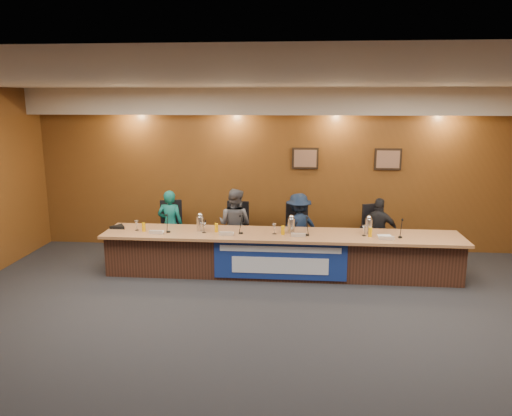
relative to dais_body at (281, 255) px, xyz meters
The scene contains 40 objects.
floor 2.43m from the dais_body, 90.00° to the right, with size 10.00×10.00×0.00m, color black.
ceiling 3.73m from the dais_body, 90.00° to the right, with size 10.00×8.00×0.04m, color silver.
wall_back 2.03m from the dais_body, 90.00° to the left, with size 10.00×0.04×3.20m, color brown.
soffit 2.93m from the dais_body, 90.00° to the left, with size 10.00×0.50×0.50m, color beige.
dais_body is the anchor object (origin of this frame).
dais_top 0.38m from the dais_body, 90.00° to the right, with size 6.10×0.95×0.05m, color #A06B42.
banner 0.42m from the dais_body, 90.00° to the right, with size 2.20×0.02×0.65m, color navy.
banner_text_upper 0.49m from the dais_body, 90.00° to the right, with size 2.00×0.01×0.10m, color silver.
banner_text_lower 0.43m from the dais_body, 90.00° to the right, with size 1.60×0.01×0.28m, color silver.
wall_photo_left 2.21m from the dais_body, 75.71° to the left, with size 0.52×0.04×0.42m, color black.
wall_photo_right 2.95m from the dais_body, 38.13° to the left, with size 0.52×0.04×0.42m, color black.
panelist_a 2.27m from the dais_body, 161.57° to the left, with size 0.48×0.32×1.32m, color #0D5750.
panelist_b 1.19m from the dais_body, 141.67° to the left, with size 0.67×0.52×1.38m, color #4E4E53.
panelist_c 0.83m from the dais_body, 67.66° to the left, with size 0.84×0.48×1.30m, color #101C33.
panelist_d 1.92m from the dais_body, 21.97° to the left, with size 0.73×0.30×1.24m, color black.
office_chair_a 2.28m from the dais_body, 159.19° to the left, with size 0.48×0.48×0.08m, color black.
office_chair_b 1.22m from the dais_body, 137.96° to the left, with size 0.48×0.48×0.08m, color black.
office_chair_c 0.87m from the dais_body, 70.19° to the left, with size 0.48×0.48×0.08m, color black.
office_chair_d 1.94m from the dais_body, 24.71° to the left, with size 0.48×0.48×0.08m, color black.
nameplate_a 2.18m from the dais_body, behind, with size 0.24×0.06×0.09m, color white.
microphone_a 1.99m from the dais_body, behind, with size 0.07×0.07×0.02m, color black.
juice_glass_a 2.43m from the dais_body, behind, with size 0.06×0.06×0.15m, color #E6A104.
water_glass_a 2.56m from the dais_body, behind, with size 0.08×0.08×0.18m, color silver.
nameplate_b 1.06m from the dais_body, 162.40° to the right, with size 0.24×0.06×0.09m, color white.
microphone_b 0.80m from the dais_body, 169.45° to the right, with size 0.07×0.07×0.02m, color black.
juice_glass_b 1.21m from the dais_body, behind, with size 0.06×0.06×0.15m, color #E6A104.
water_glass_b 1.41m from the dais_body, behind, with size 0.08×0.08×0.18m, color silver.
nameplate_c 0.60m from the dais_body, 42.03° to the right, with size 0.24×0.06×0.09m, color white.
microphone_c 0.62m from the dais_body, 17.84° to the right, with size 0.07×0.07×0.02m, color black.
juice_glass_c 0.49m from the dais_body, 75.34° to the right, with size 0.06×0.06×0.15m, color #E6A104.
water_glass_c 0.51m from the dais_body, 138.57° to the right, with size 0.08×0.08×0.18m, color silver.
nameplate_d 1.81m from the dais_body, 10.75° to the right, with size 0.24×0.06×0.09m, color white.
microphone_d 2.02m from the dais_body, ahead, with size 0.07×0.07×0.02m, color black.
juice_glass_d 1.57m from the dais_body, ahead, with size 0.06×0.06×0.15m, color #E6A104.
water_glass_d 1.48m from the dais_body, ahead, with size 0.08×0.08×0.18m, color silver.
carafe_left 1.50m from the dais_body, behind, with size 0.13×0.13×0.25m, color silver.
carafe_mid 0.55m from the dais_body, ahead, with size 0.13×0.13×0.25m, color silver.
carafe_right 1.57m from the dais_body, ahead, with size 0.13×0.13×0.26m, color silver.
speakerphone 2.92m from the dais_body, behind, with size 0.32×0.32×0.05m, color black.
paper_stack 1.80m from the dais_body, ahead, with size 0.22×0.30×0.01m, color white.
Camera 1 is at (0.30, -5.88, 3.00)m, focal length 35.00 mm.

